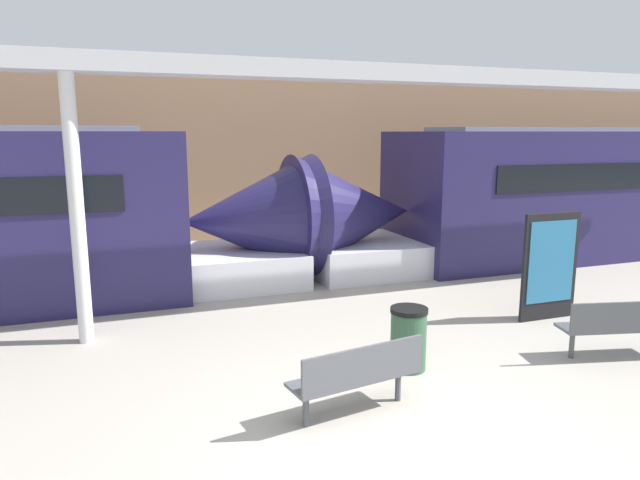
{
  "coord_description": "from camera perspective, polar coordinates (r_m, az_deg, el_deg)",
  "views": [
    {
      "loc": [
        -2.56,
        -4.56,
        3.08
      ],
      "look_at": [
        0.48,
        3.8,
        1.4
      ],
      "focal_mm": 32.0,
      "sensor_mm": 36.0,
      "label": 1
    }
  ],
  "objects": [
    {
      "name": "bench_near",
      "position": [
        6.39,
        3.87,
        -13.15
      ],
      "size": [
        1.57,
        0.68,
        0.85
      ],
      "rotation": [
        0.0,
        0.0,
        0.16
      ],
      "color": "#4C4F54",
      "rests_on": "ground_plane"
    },
    {
      "name": "trash_bin",
      "position": [
        7.68,
        8.83,
        -9.7
      ],
      "size": [
        0.49,
        0.49,
        0.84
      ],
      "color": "#2D5138",
      "rests_on": "ground_plane"
    },
    {
      "name": "support_column_near",
      "position": [
        8.9,
        -23.15,
        2.54
      ],
      "size": [
        0.21,
        0.21,
        3.9
      ],
      "primitive_type": "cylinder",
      "color": "silver",
      "rests_on": "ground_plane"
    },
    {
      "name": "canopy_beam",
      "position": [
        8.88,
        -24.18,
        16.0
      ],
      "size": [
        28.0,
        0.6,
        0.28
      ],
      "primitive_type": "cube",
      "color": "#B7B7BC",
      "rests_on": "support_column_near"
    },
    {
      "name": "ground_plane",
      "position": [
        6.07,
        8.53,
        -19.94
      ],
      "size": [
        60.0,
        60.0,
        0.0
      ],
      "primitive_type": "plane",
      "color": "#A8A093"
    },
    {
      "name": "poster_board",
      "position": [
        10.16,
        22.0,
        -2.44
      ],
      "size": [
        1.08,
        0.07,
        1.8
      ],
      "color": "black",
      "rests_on": "ground_plane"
    },
    {
      "name": "station_wall",
      "position": [
        16.06,
        -10.91,
        8.45
      ],
      "size": [
        56.0,
        0.2,
        5.0
      ],
      "primitive_type": "cube",
      "color": "#937051",
      "rests_on": "ground_plane"
    },
    {
      "name": "bench_far",
      "position": [
        8.93,
        28.06,
        -7.38
      ],
      "size": [
        1.74,
        0.82,
        0.85
      ],
      "rotation": [
        0.0,
        0.0,
        -0.24
      ],
      "color": "#4C4F54",
      "rests_on": "ground_plane"
    }
  ]
}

